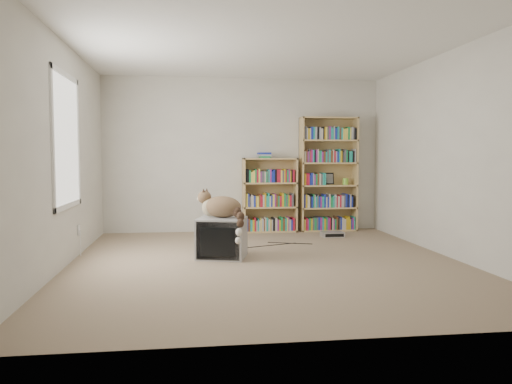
{
  "coord_description": "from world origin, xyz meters",
  "views": [
    {
      "loc": [
        -0.87,
        -5.64,
        1.22
      ],
      "look_at": [
        0.01,
        1.0,
        0.75
      ],
      "focal_mm": 35.0,
      "sensor_mm": 36.0,
      "label": 1
    }
  ],
  "objects": [
    {
      "name": "wall_outlet",
      "position": [
        -2.24,
        0.68,
        0.32
      ],
      "size": [
        0.01,
        0.08,
        0.13
      ],
      "primitive_type": "cube",
      "color": "silver",
      "rests_on": "wall_left"
    },
    {
      "name": "dvd_player",
      "position": [
        1.28,
        1.7,
        0.04
      ],
      "size": [
        0.34,
        0.24,
        0.08
      ],
      "primitive_type": "cube",
      "rotation": [
        0.0,
        0.0,
        -0.01
      ],
      "color": "#BABABF",
      "rests_on": "floor"
    },
    {
      "name": "bookcase_short",
      "position": [
        0.41,
        2.36,
        0.55
      ],
      "size": [
        0.87,
        0.3,
        1.2
      ],
      "color": "tan",
      "rests_on": "floor"
    },
    {
      "name": "cat",
      "position": [
        -0.46,
        0.33,
        0.58
      ],
      "size": [
        0.63,
        0.73,
        0.57
      ],
      "rotation": [
        0.0,
        0.0,
        -0.45
      ],
      "color": "#3A2917",
      "rests_on": "crt_tv"
    },
    {
      "name": "ceiling",
      "position": [
        0.0,
        0.0,
        2.5
      ],
      "size": [
        4.5,
        5.0,
        0.02
      ],
      "primitive_type": "cube",
      "color": "white",
      "rests_on": "wall_back"
    },
    {
      "name": "book_stack",
      "position": [
        0.32,
        2.33,
        1.25
      ],
      "size": [
        0.21,
        0.27,
        0.09
      ],
      "primitive_type": "cube",
      "color": "#B3172E",
      "rests_on": "bookcase_short"
    },
    {
      "name": "wall_front",
      "position": [
        0.0,
        -2.5,
        1.25
      ],
      "size": [
        4.5,
        0.02,
        2.5
      ],
      "primitive_type": "cube",
      "color": "silver",
      "rests_on": "floor"
    },
    {
      "name": "wall_right",
      "position": [
        2.25,
        0.0,
        1.25
      ],
      "size": [
        0.02,
        5.0,
        2.5
      ],
      "primitive_type": "cube",
      "color": "silver",
      "rests_on": "floor"
    },
    {
      "name": "framed_print",
      "position": [
        1.44,
        2.44,
        0.86
      ],
      "size": [
        0.15,
        0.05,
        0.19
      ],
      "primitive_type": "cube",
      "rotation": [
        -0.17,
        0.0,
        0.0
      ],
      "color": "black",
      "rests_on": "bookcase_tall"
    },
    {
      "name": "crt_tv",
      "position": [
        -0.49,
        0.34,
        0.24
      ],
      "size": [
        0.67,
        0.63,
        0.48
      ],
      "rotation": [
        0.0,
        0.0,
        -0.26
      ],
      "color": "#9B9A9D",
      "rests_on": "floor"
    },
    {
      "name": "wall_left",
      "position": [
        -2.25,
        0.0,
        1.25
      ],
      "size": [
        0.02,
        5.0,
        2.5
      ],
      "primitive_type": "cube",
      "color": "silver",
      "rests_on": "floor"
    },
    {
      "name": "wall_back",
      "position": [
        0.0,
        2.5,
        1.25
      ],
      "size": [
        4.5,
        0.02,
        2.5
      ],
      "primitive_type": "cube",
      "color": "silver",
      "rests_on": "floor"
    },
    {
      "name": "floor",
      "position": [
        0.0,
        0.0,
        0.0
      ],
      "size": [
        4.5,
        5.0,
        0.01
      ],
      "primitive_type": "cube",
      "color": "gray",
      "rests_on": "ground"
    },
    {
      "name": "window",
      "position": [
        -2.24,
        0.2,
        1.4
      ],
      "size": [
        0.02,
        1.22,
        1.52
      ],
      "primitive_type": "cube",
      "color": "white",
      "rests_on": "wall_left"
    },
    {
      "name": "green_mug",
      "position": [
        1.68,
        2.34,
        0.82
      ],
      "size": [
        0.1,
        0.1,
        0.11
      ],
      "primitive_type": "cylinder",
      "color": "#86C939",
      "rests_on": "bookcase_tall"
    },
    {
      "name": "bookcase_tall",
      "position": [
        1.39,
        2.36,
        0.89
      ],
      "size": [
        0.93,
        0.3,
        1.87
      ],
      "color": "tan",
      "rests_on": "floor"
    },
    {
      "name": "floor_cables",
      "position": [
        0.01,
        1.33,
        0.0
      ],
      "size": [
        1.2,
        0.7,
        0.01
      ],
      "primitive_type": null,
      "color": "black",
      "rests_on": "floor"
    }
  ]
}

